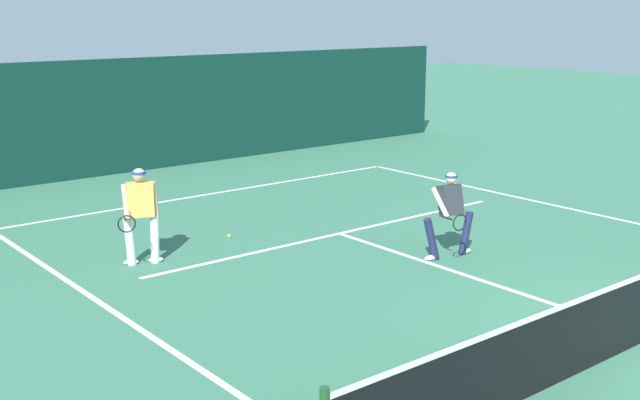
{
  "coord_description": "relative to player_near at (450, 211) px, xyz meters",
  "views": [
    {
      "loc": [
        -9.69,
        -4.95,
        4.26
      ],
      "look_at": [
        -1.15,
        5.63,
        1.0
      ],
      "focal_mm": 44.97,
      "sensor_mm": 36.0,
      "label": 1
    }
  ],
  "objects": [
    {
      "name": "court_line_centre",
      "position": [
        -0.52,
        -0.91,
        -0.83
      ],
      "size": [
        0.1,
        6.4,
        0.01
      ],
      "primitive_type": "cube",
      "color": "white",
      "rests_on": "ground_plane"
    },
    {
      "name": "player_far",
      "position": [
        -4.35,
        3.03,
        0.09
      ],
      "size": [
        0.96,
        0.84,
        1.67
      ],
      "rotation": [
        0.0,
        0.0,
        2.78
      ],
      "color": "silver",
      "rests_on": "ground_plane"
    },
    {
      "name": "back_fence_windscreen",
      "position": [
        -0.52,
        10.49,
        0.67
      ],
      "size": [
        21.5,
        0.12,
        3.0
      ],
      "primitive_type": "cube",
      "color": "#0C2F27",
      "rests_on": "ground_plane"
    },
    {
      "name": "player_near",
      "position": [
        0.0,
        0.0,
        0.0
      ],
      "size": [
        1.08,
        0.85,
        1.53
      ],
      "rotation": [
        0.0,
        0.0,
        2.99
      ],
      "color": "#1E234C",
      "rests_on": "ground_plane"
    },
    {
      "name": "tennis_ball",
      "position": [
        -2.34,
        3.46,
        -0.8
      ],
      "size": [
        0.07,
        0.07,
        0.07
      ],
      "primitive_type": "sphere",
      "color": "#D1E033",
      "rests_on": "ground_plane"
    },
    {
      "name": "court_line_baseline_far",
      "position": [
        -0.52,
        6.87,
        -0.83
      ],
      "size": [
        10.4,
        0.1,
        0.01
      ],
      "primitive_type": "cube",
      "color": "white",
      "rests_on": "ground_plane"
    },
    {
      "name": "court_line_service",
      "position": [
        -0.52,
        2.36,
        -0.83
      ],
      "size": [
        8.48,
        0.1,
        0.01
      ],
      "primitive_type": "cube",
      "color": "white",
      "rests_on": "ground_plane"
    }
  ]
}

